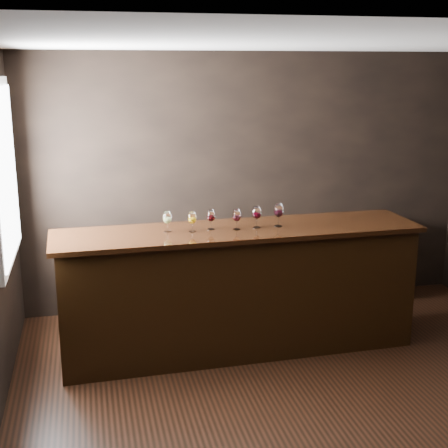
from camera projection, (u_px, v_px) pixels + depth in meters
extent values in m
plane|color=black|center=(319.00, 396.00, 5.13)|extent=(5.00, 5.00, 0.00)
cube|color=black|center=(250.00, 181.00, 6.91)|extent=(5.00, 0.02, 2.80)
cube|color=silver|center=(333.00, 43.00, 4.44)|extent=(5.00, 4.50, 0.02)
cube|color=white|center=(2.00, 173.00, 5.31)|extent=(0.06, 1.30, 1.60)
cube|color=white|center=(7.00, 173.00, 5.32)|extent=(0.02, 1.15, 1.45)
cube|color=black|center=(238.00, 292.00, 5.87)|extent=(3.30, 0.80, 1.15)
cube|color=black|center=(239.00, 231.00, 5.72)|extent=(3.41, 0.88, 0.04)
cube|color=black|center=(285.00, 265.00, 7.01)|extent=(2.59, 0.40, 0.93)
cylinder|color=white|center=(168.00, 232.00, 5.60)|extent=(0.07, 0.07, 0.00)
cylinder|color=white|center=(167.00, 228.00, 5.59)|extent=(0.01, 0.01, 0.07)
ellipsoid|color=white|center=(167.00, 218.00, 5.57)|extent=(0.08, 0.08, 0.11)
cylinder|color=white|center=(167.00, 212.00, 5.56)|extent=(0.06, 0.06, 0.01)
ellipsoid|color=#BAC76B|center=(167.00, 220.00, 5.57)|extent=(0.06, 0.06, 0.05)
cylinder|color=white|center=(192.00, 231.00, 5.61)|extent=(0.07, 0.07, 0.00)
cylinder|color=white|center=(192.00, 228.00, 5.60)|extent=(0.01, 0.01, 0.07)
ellipsoid|color=white|center=(192.00, 218.00, 5.58)|extent=(0.08, 0.08, 0.11)
cylinder|color=white|center=(192.00, 213.00, 5.56)|extent=(0.06, 0.06, 0.01)
ellipsoid|color=#CB890A|center=(192.00, 220.00, 5.58)|extent=(0.06, 0.06, 0.05)
cylinder|color=white|center=(211.00, 229.00, 5.69)|extent=(0.07, 0.07, 0.00)
cylinder|color=white|center=(211.00, 225.00, 5.68)|extent=(0.01, 0.01, 0.07)
ellipsoid|color=white|center=(211.00, 216.00, 5.66)|extent=(0.08, 0.08, 0.11)
cylinder|color=white|center=(211.00, 210.00, 5.65)|extent=(0.06, 0.06, 0.01)
ellipsoid|color=black|center=(211.00, 218.00, 5.67)|extent=(0.06, 0.06, 0.05)
cylinder|color=white|center=(237.00, 229.00, 5.69)|extent=(0.07, 0.07, 0.00)
cylinder|color=white|center=(237.00, 225.00, 5.68)|extent=(0.01, 0.01, 0.07)
ellipsoid|color=white|center=(237.00, 215.00, 5.66)|extent=(0.08, 0.08, 0.11)
cylinder|color=white|center=(237.00, 210.00, 5.64)|extent=(0.06, 0.06, 0.01)
ellipsoid|color=black|center=(237.00, 217.00, 5.66)|extent=(0.06, 0.06, 0.05)
cylinder|color=white|center=(257.00, 227.00, 5.75)|extent=(0.07, 0.07, 0.00)
cylinder|color=white|center=(257.00, 223.00, 5.74)|extent=(0.01, 0.01, 0.08)
ellipsoid|color=white|center=(257.00, 213.00, 5.71)|extent=(0.09, 0.09, 0.12)
cylinder|color=white|center=(257.00, 207.00, 5.70)|extent=(0.06, 0.06, 0.01)
ellipsoid|color=black|center=(257.00, 215.00, 5.72)|extent=(0.07, 0.07, 0.06)
cylinder|color=white|center=(278.00, 226.00, 5.80)|extent=(0.08, 0.08, 0.00)
cylinder|color=white|center=(278.00, 221.00, 5.79)|extent=(0.01, 0.01, 0.08)
ellipsoid|color=white|center=(279.00, 211.00, 5.77)|extent=(0.09, 0.09, 0.13)
cylinder|color=white|center=(279.00, 204.00, 5.75)|extent=(0.07, 0.07, 0.01)
ellipsoid|color=black|center=(279.00, 213.00, 5.77)|extent=(0.07, 0.07, 0.06)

